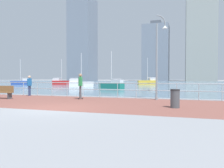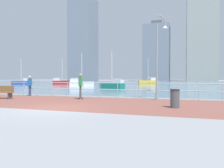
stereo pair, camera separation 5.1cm
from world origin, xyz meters
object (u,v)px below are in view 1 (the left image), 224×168
Objects in this scene: bystander at (29,84)px; sailboat_blue at (112,85)px; trash_bin at (175,98)px; sailboat_red at (21,82)px; sailboat_ivory at (148,82)px; lamppost at (159,53)px; sailboat_navy at (80,84)px; park_bench at (3,92)px; sailboat_teal at (61,82)px; skateboarder at (80,84)px.

sailboat_blue is (2.92, 13.40, -0.49)m from bystander.
trash_bin is 0.18× the size of sailboat_blue.
sailboat_red is 27.52m from sailboat_ivory.
sailboat_navy is (-14.26, 17.29, -2.62)m from lamppost.
sailboat_navy is 7.57m from sailboat_blue.
sailboat_navy reaches higher than park_bench.
sailboat_blue is (3.02, 16.08, 0.01)m from park_bench.
bystander is at bearing -63.87° from sailboat_teal.
sailboat_navy is at bearing 150.77° from sailboat_blue.
trash_bin is 39.77m from sailboat_teal.
sailboat_ivory reaches higher than sailboat_blue.
trash_bin is at bearing -79.67° from sailboat_ivory.
skateboarder is at bearing -63.96° from sailboat_navy.
lamppost is 5.74m from skateboarder.
trash_bin is at bearing -21.50° from skateboarder.
sailboat_ivory reaches higher than park_bench.
skateboarder is at bearing 158.50° from trash_bin.
lamppost is at bearing -1.08° from bystander.
sailboat_red is at bearing 140.06° from trash_bin.
sailboat_ivory reaches higher than sailboat_red.
skateboarder is 5.64m from park_bench.
sailboat_teal is 19.35m from sailboat_ivory.
trash_bin is 11.90m from park_bench.
sailboat_teal reaches higher than sailboat_blue.
bystander is 1.04× the size of park_bench.
sailboat_teal is (-13.14, 29.70, 0.06)m from park_bench.
sailboat_ivory is (4.82, 33.92, -0.41)m from bystander.
trash_bin is at bearing -51.09° from sailboat_teal.
park_bench is at bearing -92.30° from bystander.
sailboat_navy is 18.86m from sailboat_ivory.
bystander is 1.79× the size of trash_bin.
sailboat_red is at bearing 143.20° from lamppost.
sailboat_teal is at bearing 123.20° from skateboarder.
sailboat_ivory is at bearing 90.86° from skateboarder.
bystander is 0.31× the size of sailboat_red.
sailboat_navy is (-15.42, 21.03, 0.06)m from trash_bin.
sailboat_teal is (-13.25, 27.01, -0.45)m from bystander.
trash_bin is 0.16× the size of sailboat_ivory.
bystander is (-5.36, 1.43, -0.09)m from skateboarder.
sailboat_blue is at bearing 119.38° from lamppost.
sailboat_red is (-25.80, 24.43, -0.55)m from skateboarder.
trash_bin is 0.58× the size of park_bench.
park_bench is (-10.68, -2.49, -2.67)m from lamppost.
sailboat_ivory reaches higher than lamppost.
sailboat_blue is (-7.65, 13.59, -2.66)m from lamppost.
sailboat_teal is (-18.61, 28.44, -0.54)m from skateboarder.
park_bench is 32.77m from sailboat_red.
park_bench is (-11.83, 1.25, 0.01)m from trash_bin.
skateboarder is at bearing -56.80° from sailboat_teal.
sailboat_red is (-32.17, 26.94, 0.05)m from trash_bin.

